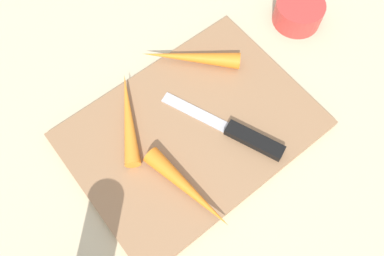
% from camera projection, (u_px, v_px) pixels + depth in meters
% --- Properties ---
extents(ground_plane, '(1.40, 1.40, 0.00)m').
position_uv_depth(ground_plane, '(192.00, 131.00, 0.59)').
color(ground_plane, '#C6B793').
extents(cutting_board, '(0.36, 0.26, 0.01)m').
position_uv_depth(cutting_board, '(192.00, 130.00, 0.59)').
color(cutting_board, '#99704C').
rests_on(cutting_board, ground_plane).
extents(knife, '(0.09, 0.19, 0.01)m').
position_uv_depth(knife, '(246.00, 136.00, 0.57)').
color(knife, '#B7B7BC').
rests_on(knife, cutting_board).
extents(carrot_medium, '(0.10, 0.14, 0.02)m').
position_uv_depth(carrot_medium, '(128.00, 117.00, 0.57)').
color(carrot_medium, orange).
rests_on(carrot_medium, cutting_board).
extents(carrot_shortest, '(0.05, 0.15, 0.03)m').
position_uv_depth(carrot_shortest, '(188.00, 189.00, 0.53)').
color(carrot_shortest, orange).
rests_on(carrot_shortest, cutting_board).
extents(carrot_longest, '(0.13, 0.13, 0.03)m').
position_uv_depth(carrot_longest, '(190.00, 57.00, 0.62)').
color(carrot_longest, orange).
rests_on(carrot_longest, cutting_board).
extents(small_bowl, '(0.08, 0.08, 0.04)m').
position_uv_depth(small_bowl, '(298.00, 12.00, 0.66)').
color(small_bowl, red).
rests_on(small_bowl, ground_plane).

